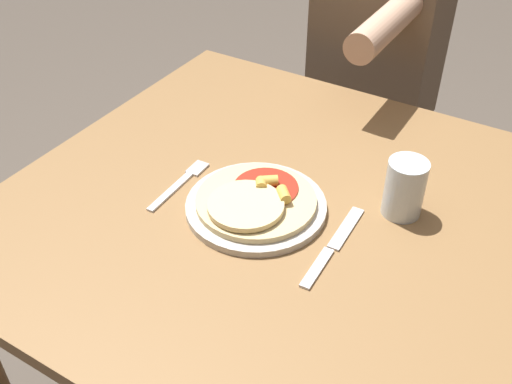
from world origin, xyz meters
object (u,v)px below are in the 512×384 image
drinking_glass (405,188)px  knife (332,248)px  plate (256,206)px  dining_table (276,248)px  person_diner (377,49)px  fork (182,182)px  pizza (255,200)px

drinking_glass → knife: bearing=-112.9°
plate → drinking_glass: 0.27m
dining_table → person_diner: (-0.10, 0.73, 0.11)m
dining_table → fork: bearing=-167.8°
drinking_glass → dining_table: bearing=-155.1°
drinking_glass → person_diner: (-0.30, 0.64, -0.06)m
dining_table → plate: plate is taller
knife → drinking_glass: 0.17m
plate → fork: 0.16m
drinking_glass → person_diner: size_ratio=0.09×
pizza → person_diner: 0.78m
fork → plate: bearing=2.1°
plate → dining_table: bearing=54.3°
knife → person_diner: (-0.24, 0.79, -0.01)m
fork → person_diner: 0.78m
plate → pizza: (0.00, -0.00, 0.02)m
plate → fork: size_ratio=1.47×
fork → person_diner: person_diner is taller
pizza → fork: (-0.16, -0.00, -0.02)m
dining_table → pizza: size_ratio=4.45×
plate → pizza: size_ratio=1.17×
plate → pizza: bearing=-81.5°
dining_table → drinking_glass: size_ratio=8.97×
plate → fork: plate is taller
pizza → fork: pizza is taller
dining_table → plate: 0.13m
dining_table → knife: size_ratio=4.44×
pizza → drinking_glass: bearing=30.5°
plate → drinking_glass: size_ratio=2.36×
pizza → drinking_glass: 0.27m
dining_table → fork: (-0.19, -0.04, 0.12)m
dining_table → knife: knife is taller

